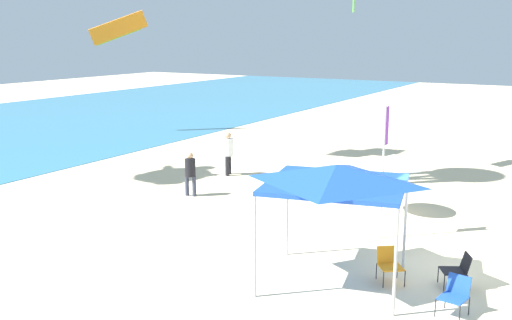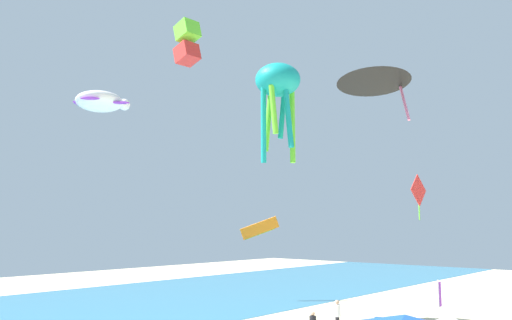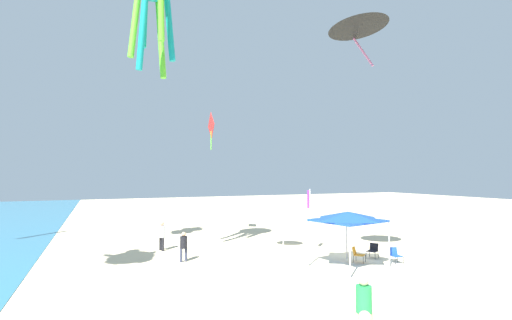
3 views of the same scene
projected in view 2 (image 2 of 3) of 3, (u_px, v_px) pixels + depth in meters
ocean_strip at (84, 309)px, 39.23m from camera, size 120.00×24.79×0.02m
beach_umbrella at (450, 320)px, 24.85m from camera, size 1.90×1.88×2.13m
banner_flag at (440, 316)px, 22.70m from camera, size 0.36×0.06×3.94m
person_kite_handler at (337, 313)px, 31.18m from camera, size 0.48×0.44×1.83m
kite_parafoil_orange at (260, 228)px, 44.10m from camera, size 2.70×2.52×2.08m
kite_delta_black at (373, 76)px, 20.46m from camera, size 4.20×4.20×2.43m
kite_octopus_teal at (278, 85)px, 30.72m from camera, size 2.74×2.74×6.09m
kite_box_lime at (187, 43)px, 36.57m from camera, size 1.45×1.72×3.22m
kite_diamond_red at (418, 192)px, 31.82m from camera, size 2.02×0.14×2.89m
kite_turtle_white at (101, 102)px, 32.95m from camera, size 3.85×3.39×1.57m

